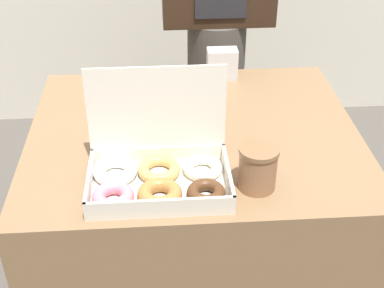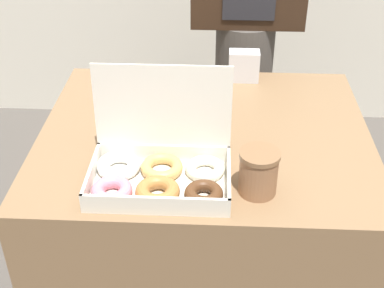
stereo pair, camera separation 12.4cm
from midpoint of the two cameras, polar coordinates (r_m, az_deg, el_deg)
table at (r=1.76m, az=3.26°, el=-8.96°), size 0.94×0.79×0.74m
donut_box at (r=1.31m, az=-0.98°, el=-2.81°), size 0.36×0.25×0.27m
coffee_cup at (r=1.29m, az=9.85°, el=-3.07°), size 0.10×0.10×0.11m
napkin_holder at (r=1.81m, az=7.54°, el=8.21°), size 0.10×0.06×0.10m
person_customer at (r=2.07m, az=7.70°, el=14.46°), size 0.42×0.23×1.60m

